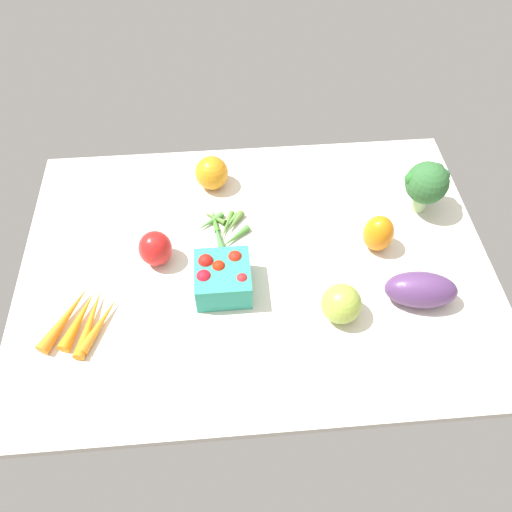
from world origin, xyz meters
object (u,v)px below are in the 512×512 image
(okra_pile, at_px, (223,227))
(eggplant, at_px, (421,290))
(carrot_bunch, at_px, (81,320))
(heirloom_tomato_green, at_px, (341,304))
(berry_basket, at_px, (222,277))
(bell_pepper_red, at_px, (155,248))
(bell_pepper_orange, at_px, (378,233))
(broccoli_head, at_px, (427,183))
(heirloom_tomato_orange, at_px, (212,173))

(okra_pile, relative_size, eggplant, 0.95)
(carrot_bunch, bearing_deg, heirloom_tomato_green, 177.69)
(berry_basket, distance_m, heirloom_tomato_green, 0.25)
(bell_pepper_red, bearing_deg, berry_basket, 148.67)
(berry_basket, bearing_deg, bell_pepper_orange, -166.29)
(bell_pepper_red, bearing_deg, broccoli_head, -170.17)
(eggplant, relative_size, broccoli_head, 1.10)
(broccoli_head, bearing_deg, okra_pile, 3.63)
(berry_basket, height_order, okra_pile, berry_basket)
(okra_pile, bearing_deg, bell_pepper_red, 27.76)
(okra_pile, relative_size, bell_pepper_red, 1.71)
(okra_pile, xyz_separation_m, heirloom_tomato_orange, (0.02, -0.15, 0.03))
(eggplant, relative_size, heirloom_tomato_green, 1.80)
(heirloom_tomato_orange, bearing_deg, heirloom_tomato_green, 121.86)
(bell_pepper_orange, bearing_deg, eggplant, 110.18)
(berry_basket, height_order, bell_pepper_orange, bell_pepper_orange)
(bell_pepper_orange, relative_size, okra_pile, 0.65)
(heirloom_tomato_orange, xyz_separation_m, heirloom_tomato_green, (-0.25, 0.40, -0.00))
(okra_pile, bearing_deg, bell_pepper_orange, 167.10)
(eggplant, bearing_deg, bell_pepper_red, -6.61)
(carrot_bunch, bearing_deg, bell_pepper_red, -134.44)
(heirloom_tomato_orange, xyz_separation_m, carrot_bunch, (0.28, 0.38, -0.03))
(bell_pepper_orange, distance_m, broccoli_head, 0.18)
(eggplant, distance_m, bell_pepper_red, 0.57)
(bell_pepper_red, bearing_deg, heirloom_tomato_orange, -119.52)
(okra_pile, bearing_deg, carrot_bunch, 37.71)
(heirloom_tomato_orange, distance_m, carrot_bunch, 0.47)
(berry_basket, bearing_deg, broccoli_head, -158.05)
(carrot_bunch, bearing_deg, broccoli_head, -161.44)
(bell_pepper_orange, relative_size, carrot_bunch, 0.53)
(heirloom_tomato_green, distance_m, carrot_bunch, 0.52)
(okra_pile, height_order, heirloom_tomato_green, heirloom_tomato_green)
(bell_pepper_orange, relative_size, heirloom_tomato_green, 1.11)
(heirloom_tomato_orange, bearing_deg, bell_pepper_orange, 147.85)
(heirloom_tomato_orange, height_order, carrot_bunch, heirloom_tomato_orange)
(berry_basket, xyz_separation_m, okra_pile, (-0.01, -0.16, -0.03))
(bell_pepper_orange, relative_size, bell_pepper_red, 1.10)
(heirloom_tomato_orange, relative_size, broccoli_head, 0.61)
(bell_pepper_orange, bearing_deg, carrot_bunch, 13.22)
(eggplant, height_order, bell_pepper_red, bell_pepper_red)
(berry_basket, relative_size, heirloom_tomato_green, 1.40)
(carrot_bunch, bearing_deg, eggplant, -179.97)
(okra_pile, height_order, eggplant, eggplant)
(bell_pepper_orange, distance_m, heirloom_tomato_orange, 0.43)
(heirloom_tomato_green, height_order, broccoli_head, broccoli_head)
(okra_pile, relative_size, heirloom_tomato_green, 1.71)
(eggplant, distance_m, broccoli_head, 0.27)
(okra_pile, relative_size, broccoli_head, 1.04)
(heirloom_tomato_orange, distance_m, bell_pepper_red, 0.26)
(bell_pepper_orange, height_order, broccoli_head, broccoli_head)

